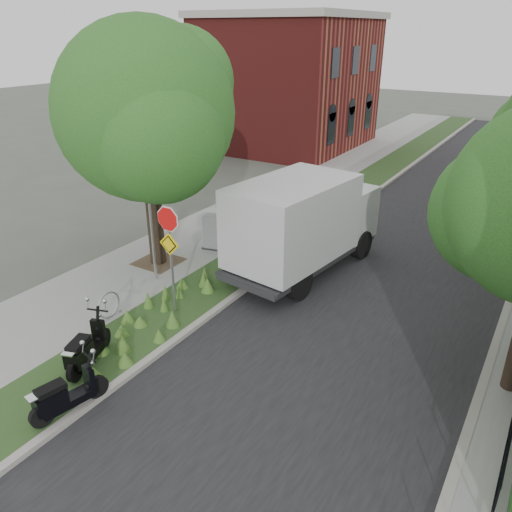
{
  "coord_description": "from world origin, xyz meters",
  "views": [
    {
      "loc": [
        6.92,
        -8.46,
        7.34
      ],
      "look_at": [
        -0.07,
        2.76,
        1.3
      ],
      "focal_mm": 35.0,
      "sensor_mm": 36.0,
      "label": 1
    }
  ],
  "objects": [
    {
      "name": "street_tree_main",
      "position": [
        -4.08,
        2.86,
        4.8
      ],
      "size": [
        6.21,
        5.54,
        7.66
      ],
      "color": "black",
      "rests_on": "ground"
    },
    {
      "name": "road",
      "position": [
        3.0,
        10.0,
        0.01
      ],
      "size": [
        7.0,
        60.0,
        0.01
      ],
      "primitive_type": "cube",
      "color": "black",
      "rests_on": "ground"
    },
    {
      "name": "brick_building",
      "position": [
        -9.5,
        22.0,
        4.21
      ],
      "size": [
        9.4,
        10.4,
        8.3
      ],
      "color": "maroon",
      "rests_on": "ground"
    },
    {
      "name": "utility_cabinet",
      "position": [
        -3.04,
        4.82,
        0.71
      ],
      "size": [
        1.04,
        0.81,
        1.22
      ],
      "color": "#262628",
      "rests_on": "ground"
    },
    {
      "name": "box_truck",
      "position": [
        0.3,
        5.0,
        1.76
      ],
      "size": [
        3.08,
        6.22,
        2.7
      ],
      "color": "#262628",
      "rests_on": "ground"
    },
    {
      "name": "scooter_near",
      "position": [
        -1.45,
        -2.49,
        0.54
      ],
      "size": [
        0.78,
        1.76,
        0.87
      ],
      "color": "black",
      "rests_on": "ground"
    },
    {
      "name": "sidewalk_near",
      "position": [
        -4.25,
        10.0,
        0.06
      ],
      "size": [
        3.5,
        60.0,
        0.12
      ],
      "primitive_type": "cube",
      "color": "gray",
      "rests_on": "ground"
    },
    {
      "name": "verge",
      "position": [
        -1.5,
        10.0,
        0.06
      ],
      "size": [
        2.0,
        60.0,
        0.12
      ],
      "primitive_type": "cube",
      "color": "#27471E",
      "rests_on": "ground"
    },
    {
      "name": "sign_assembly",
      "position": [
        -1.4,
        0.58,
        2.33
      ],
      "size": [
        0.94,
        0.08,
        3.22
      ],
      "color": "#A5A8AD",
      "rests_on": "ground"
    },
    {
      "name": "ground",
      "position": [
        0.0,
        0.0,
        0.0
      ],
      "size": [
        120.0,
        120.0,
        0.0
      ],
      "primitive_type": "plane",
      "color": "#4C5147",
      "rests_on": "ground"
    },
    {
      "name": "kerb_near",
      "position": [
        -0.5,
        10.0,
        0.07
      ],
      "size": [
        0.2,
        60.0,
        0.13
      ],
      "primitive_type": "cube",
      "color": "#9E9991",
      "rests_on": "ground"
    },
    {
      "name": "scooter_far",
      "position": [
        -0.64,
        -3.8,
        0.52
      ],
      "size": [
        0.59,
        1.7,
        0.82
      ],
      "color": "black",
      "rests_on": "ground"
    },
    {
      "name": "bike_hoop",
      "position": [
        -2.7,
        -0.6,
        0.5
      ],
      "size": [
        0.06,
        0.78,
        0.77
      ],
      "color": "#A5A8AD",
      "rests_on": "ground"
    },
    {
      "name": "bare_post",
      "position": [
        -3.2,
        1.8,
        2.12
      ],
      "size": [
        0.08,
        0.08,
        4.0
      ],
      "color": "#A5A8AD",
      "rests_on": "ground"
    }
  ]
}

